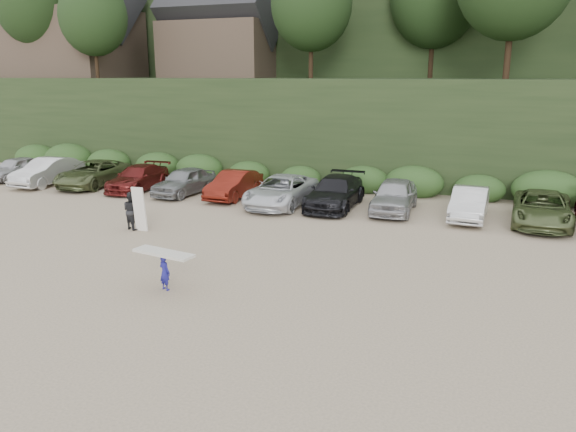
% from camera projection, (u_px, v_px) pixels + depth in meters
% --- Properties ---
extents(ground, '(120.00, 120.00, 0.00)m').
position_uv_depth(ground, '(214.00, 271.00, 18.38)').
color(ground, tan).
rests_on(ground, ground).
extents(hillside_backdrop, '(90.00, 41.50, 28.00)m').
position_uv_depth(hillside_backdrop, '(407.00, 15.00, 48.18)').
color(hillside_backdrop, black).
rests_on(hillside_backdrop, ground).
extents(parked_cars, '(36.90, 6.13, 1.59)m').
position_uv_depth(parked_cars, '(300.00, 190.00, 27.63)').
color(parked_cars, '#AAABAF').
rests_on(parked_cars, ground).
extents(child_surfer, '(2.05, 0.86, 1.19)m').
position_uv_depth(child_surfer, '(164.00, 264.00, 16.63)').
color(child_surfer, navy).
rests_on(child_surfer, ground).
extents(adult_surfer, '(1.25, 0.81, 1.86)m').
position_uv_depth(adult_surfer, '(132.00, 210.00, 23.18)').
color(adult_surfer, black).
rests_on(adult_surfer, ground).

